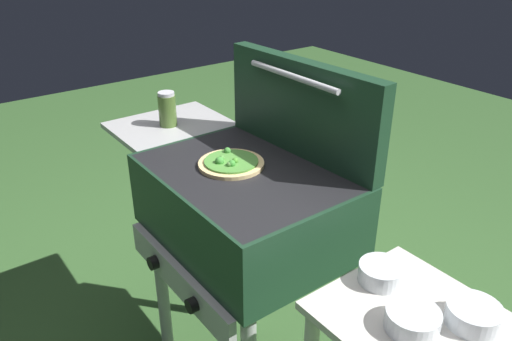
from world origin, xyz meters
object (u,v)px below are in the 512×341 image
(grill, at_px, (243,210))
(topping_bowl_middle, at_px, (473,315))
(topping_bowl_far, at_px, (412,320))
(topping_bowl_near, at_px, (381,274))
(pizza_veggie, at_px, (231,163))
(sauce_jar, at_px, (167,109))

(grill, xyz_separation_m, topping_bowl_middle, (0.73, 0.08, 0.06))
(topping_bowl_far, bearing_deg, topping_bowl_near, 154.68)
(pizza_veggie, height_order, topping_bowl_near, pizza_veggie)
(grill, xyz_separation_m, topping_bowl_near, (0.52, 0.04, 0.06))
(pizza_veggie, distance_m, topping_bowl_near, 0.57)
(topping_bowl_middle, bearing_deg, topping_bowl_near, -167.12)
(topping_bowl_far, bearing_deg, pizza_veggie, 178.56)
(topping_bowl_near, height_order, topping_bowl_middle, same)
(grill, distance_m, pizza_veggie, 0.16)
(pizza_veggie, relative_size, topping_bowl_middle, 1.72)
(topping_bowl_near, height_order, topping_bowl_far, same)
(topping_bowl_near, xyz_separation_m, topping_bowl_far, (0.14, -0.07, 0.00))
(sauce_jar, relative_size, topping_bowl_middle, 1.07)
(sauce_jar, relative_size, topping_bowl_far, 1.08)
(grill, height_order, topping_bowl_middle, grill)
(pizza_veggie, bearing_deg, topping_bowl_far, -1.44)
(topping_bowl_near, bearing_deg, pizza_veggie, -174.91)
(topping_bowl_far, bearing_deg, topping_bowl_middle, 59.39)
(sauce_jar, bearing_deg, pizza_veggie, -0.82)
(sauce_jar, height_order, topping_bowl_near, sauce_jar)
(topping_bowl_near, relative_size, topping_bowl_far, 0.93)
(pizza_veggie, relative_size, topping_bowl_far, 1.73)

